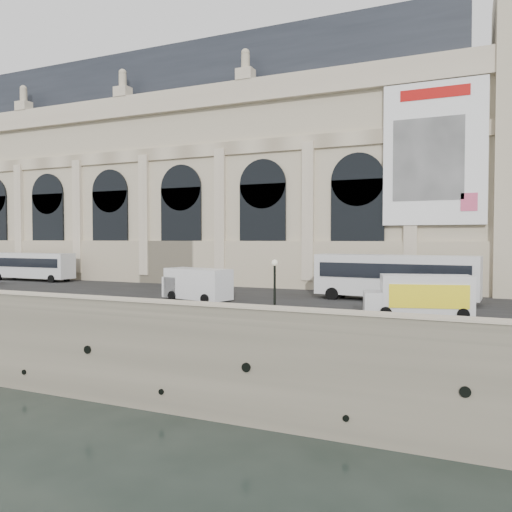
{
  "coord_description": "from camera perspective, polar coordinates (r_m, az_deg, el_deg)",
  "views": [
    {
      "loc": [
        26.11,
        -26.77,
        11.25
      ],
      "look_at": [
        5.17,
        22.0,
        9.39
      ],
      "focal_mm": 35.0,
      "sensor_mm": 36.0,
      "label": 1
    }
  ],
  "objects": [
    {
      "name": "box_truck",
      "position": [
        35.29,
        18.19,
        -4.34
      ],
      "size": [
        7.29,
        3.86,
        2.81
      ],
      "color": "silver",
      "rests_on": "quay"
    },
    {
      "name": "van_c",
      "position": [
        42.41,
        -7.03,
        -3.23
      ],
      "size": [
        6.51,
        3.72,
        2.73
      ],
      "color": "silver",
      "rests_on": "quay"
    },
    {
      "name": "street",
      "position": [
        48.69,
        -9.37,
        -4.18
      ],
      "size": [
        160.0,
        24.0,
        0.06
      ],
      "primitive_type": "cube",
      "color": "#2D2D2D",
      "rests_on": "quay"
    },
    {
      "name": "bus_right",
      "position": [
        42.8,
        15.53,
        -2.18
      ],
      "size": [
        13.4,
        4.02,
        3.89
      ],
      "color": "silver",
      "rests_on": "quay"
    },
    {
      "name": "museum",
      "position": [
        66.5,
        -5.9,
        9.31
      ],
      "size": [
        69.0,
        18.7,
        29.1
      ],
      "color": "#B9AB8E",
      "rests_on": "quay"
    },
    {
      "name": "quay",
      "position": [
        67.56,
        0.32,
        -5.01
      ],
      "size": [
        160.0,
        70.0,
        6.0
      ],
      "primitive_type": "cube",
      "color": "gray",
      "rests_on": "ground"
    },
    {
      "name": "lamp_right",
      "position": [
        30.75,
        2.15,
        -4.11
      ],
      "size": [
        0.4,
        0.4,
        3.97
      ],
      "color": "black",
      "rests_on": "quay"
    },
    {
      "name": "bus_left",
      "position": [
        67.52,
        -24.22,
        -0.98
      ],
      "size": [
        11.77,
        2.78,
        3.46
      ],
      "color": "silver",
      "rests_on": "quay"
    },
    {
      "name": "parapet",
      "position": [
        38.1,
        -20.34,
        -5.1
      ],
      "size": [
        160.0,
        1.4,
        1.21
      ],
      "color": "gray",
      "rests_on": "quay"
    },
    {
      "name": "ground",
      "position": [
        39.04,
        -20.85,
        -14.88
      ],
      "size": [
        260.0,
        260.0,
        0.0
      ],
      "primitive_type": "plane",
      "color": "black",
      "rests_on": "ground"
    }
  ]
}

